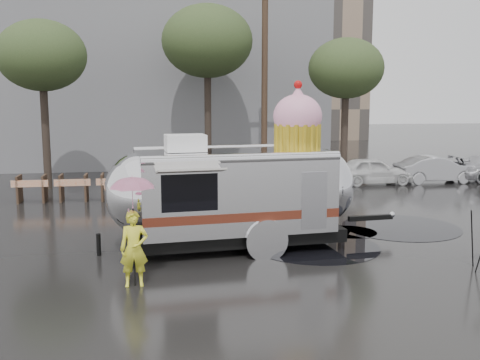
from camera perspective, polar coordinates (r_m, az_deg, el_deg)
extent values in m
plane|color=black|center=(12.33, 3.86, -10.03)|extent=(120.00, 120.00, 0.00)
cylinder|color=black|center=(14.94, 7.70, -6.71)|extent=(3.34, 3.34, 0.01)
cylinder|color=black|center=(16.63, 11.06, -5.21)|extent=(1.58, 1.58, 0.01)
cylinder|color=black|center=(17.59, 16.00, -4.62)|extent=(3.50, 3.50, 0.01)
cylinder|color=black|center=(16.67, 6.74, -5.07)|extent=(2.53, 2.53, 0.01)
cylinder|color=black|center=(16.08, 0.99, -5.53)|extent=(1.48, 1.48, 0.01)
cube|color=slate|center=(35.50, -11.41, 12.65)|extent=(22.00, 12.00, 13.00)
cylinder|color=#473323|center=(25.90, 2.51, 9.90)|extent=(0.28, 0.28, 9.00)
cylinder|color=#382D26|center=(24.80, -19.20, 5.84)|extent=(0.32, 0.32, 5.85)
ellipsoid|color=#2E411F|center=(24.83, -19.50, 11.84)|extent=(3.64, 3.64, 2.86)
cylinder|color=#382D26|center=(26.52, -3.28, 7.44)|extent=(0.32, 0.32, 6.75)
ellipsoid|color=#2E411F|center=(26.62, -3.34, 13.91)|extent=(4.20, 4.20, 3.30)
cylinder|color=#382D26|center=(25.89, 10.58, 5.78)|extent=(0.32, 0.32, 5.40)
ellipsoid|color=#2E411F|center=(25.89, 10.73, 11.09)|extent=(3.36, 3.36, 2.64)
cube|color=#473323|center=(22.21, -21.51, -0.86)|extent=(0.08, 0.80, 1.00)
cube|color=#473323|center=(22.03, -19.22, -0.81)|extent=(0.08, 0.80, 1.00)
cube|color=#E5590C|center=(21.71, -20.60, -0.35)|extent=(1.30, 0.04, 0.25)
cube|color=#473323|center=(21.93, -17.68, -0.78)|extent=(0.08, 0.80, 1.00)
cube|color=#473323|center=(21.81, -15.35, -0.73)|extent=(0.08, 0.80, 1.00)
cube|color=#E5590C|center=(21.45, -16.68, -0.26)|extent=(1.30, 0.04, 0.25)
cube|color=#473323|center=(21.75, -13.78, -0.69)|extent=(0.08, 0.80, 1.00)
cube|color=#473323|center=(21.69, -11.41, -0.64)|extent=(0.08, 0.80, 1.00)
cube|color=#E5590C|center=(21.30, -12.68, -0.16)|extent=(1.30, 0.04, 0.25)
imported|color=silver|center=(25.49, 13.32, 1.14)|extent=(4.00, 1.80, 1.40)
imported|color=#B2B2B7|center=(26.77, 19.28, 1.23)|extent=(4.00, 1.80, 1.40)
cube|color=silver|center=(14.52, -0.78, -0.88)|extent=(5.06, 2.98, 1.98)
ellipsoid|color=silver|center=(15.26, 8.09, -0.49)|extent=(1.88, 2.67, 1.98)
ellipsoid|color=silver|center=(14.16, -10.35, -1.27)|extent=(1.88, 2.67, 1.98)
cube|color=black|center=(14.75, -0.77, -5.31)|extent=(5.68, 2.71, 0.33)
cylinder|color=black|center=(13.83, 2.57, -6.27)|extent=(0.79, 0.31, 0.77)
cylinder|color=black|center=(15.95, 0.20, -4.23)|extent=(0.79, 0.31, 0.77)
cylinder|color=silver|center=(13.68, 2.76, -6.20)|extent=(1.06, 0.21, 1.06)
cube|color=black|center=(16.08, 13.11, -3.75)|extent=(1.33, 0.26, 0.13)
sphere|color=silver|center=(16.38, 15.17, -3.41)|extent=(0.19, 0.19, 0.18)
cylinder|color=black|center=(14.40, -14.17, -6.38)|extent=(0.12, 0.12, 0.55)
cube|color=#592215|center=(13.41, 0.49, -3.83)|extent=(4.82, 0.49, 0.22)
cube|color=#592215|center=(15.81, -1.85, -1.91)|extent=(4.82, 0.49, 0.22)
cube|color=black|center=(13.00, -5.13, -1.30)|extent=(1.32, 0.15, 0.88)
cube|color=#B5B1A9|center=(12.66, -4.97, 0.95)|extent=(1.59, 0.69, 0.16)
cube|color=silver|center=(13.88, 7.56, -2.09)|extent=(0.66, 0.09, 1.43)
cube|color=white|center=(14.13, -5.58, 3.77)|extent=(1.05, 0.81, 0.42)
cylinder|color=gold|center=(14.87, 5.84, 4.43)|extent=(1.25, 1.25, 0.66)
ellipsoid|color=#FFAACA|center=(14.84, 5.87, 6.47)|extent=(1.39, 1.39, 1.14)
cone|color=#FFAACA|center=(14.82, 5.91, 8.68)|extent=(0.60, 0.60, 0.44)
sphere|color=red|center=(14.83, 5.92, 9.61)|extent=(0.24, 0.24, 0.22)
imported|color=yellow|center=(11.89, -10.71, -6.87)|extent=(0.59, 0.40, 1.60)
imported|color=#FCA1CA|center=(11.63, -10.87, -1.43)|extent=(1.15, 1.15, 0.78)
cylinder|color=black|center=(11.88, -10.71, -6.74)|extent=(0.02, 0.02, 1.65)
cylinder|color=black|center=(13.99, 22.51, -5.51)|extent=(0.27, 0.20, 1.38)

